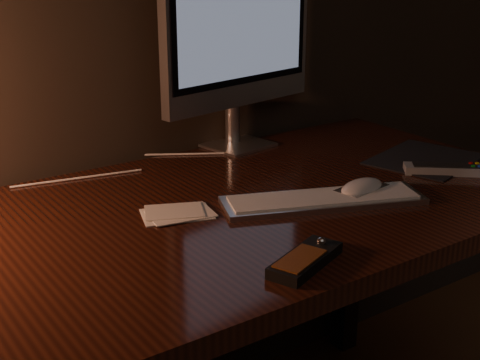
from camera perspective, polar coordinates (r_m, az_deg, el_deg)
desk at (r=1.41m, az=-5.37°, el=-6.91°), size 1.60×0.75×0.75m
monitor at (r=1.67m, az=-0.05°, el=12.63°), size 0.47×0.16×0.50m
keyboard at (r=1.36m, az=7.11°, el=-1.66°), size 0.42×0.26×0.02m
mousepad at (r=1.69m, az=15.48°, el=1.74°), size 0.31×0.27×0.00m
mouse at (r=1.42m, az=10.33°, el=-0.81°), size 0.12×0.08×0.02m
media_remote at (r=1.10m, az=5.60°, el=-6.76°), size 0.17×0.11×0.03m
tv_remote at (r=1.60m, az=17.18°, el=0.90°), size 0.17×0.16×0.02m
papers at (r=1.30m, az=-5.40°, el=-2.83°), size 0.16×0.13×0.01m
cable at (r=1.59m, az=-8.79°, el=1.13°), size 0.52×0.22×0.00m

